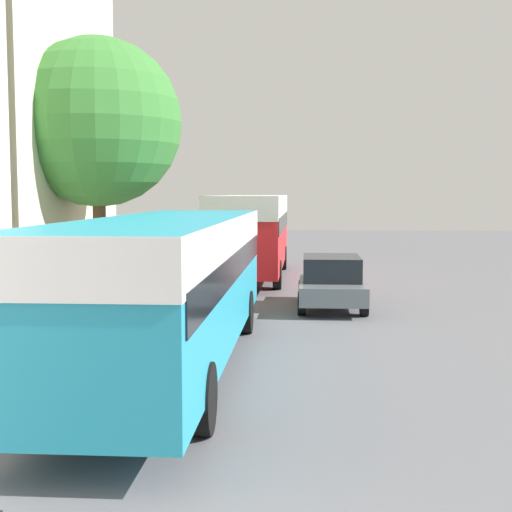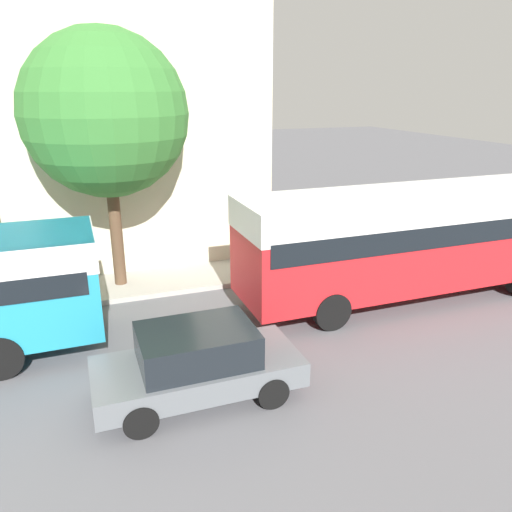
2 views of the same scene
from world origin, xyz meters
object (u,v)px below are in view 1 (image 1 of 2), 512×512
object	(u,v)px
bus_lead	(169,271)
bus_following	(251,225)
car_far_curb	(331,281)
pedestrian_near_curb	(100,289)

from	to	relation	value
bus_lead	bus_following	distance (m)	14.47
car_far_curb	pedestrian_near_curb	xyz separation A→B (m)	(-5.73, -3.43, 0.19)
pedestrian_near_curb	car_far_curb	bearing A→B (deg)	30.90
bus_lead	car_far_curb	xyz separation A→B (m)	(3.26, 7.34, -1.08)
bus_lead	car_far_curb	world-z (taller)	bus_lead
bus_lead	pedestrian_near_curb	bearing A→B (deg)	122.16
bus_lead	pedestrian_near_curb	world-z (taller)	bus_lead
bus_lead	pedestrian_near_curb	distance (m)	4.71
bus_lead	car_far_curb	size ratio (longest dim) A/B	2.83
car_far_curb	pedestrian_near_curb	world-z (taller)	pedestrian_near_curb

